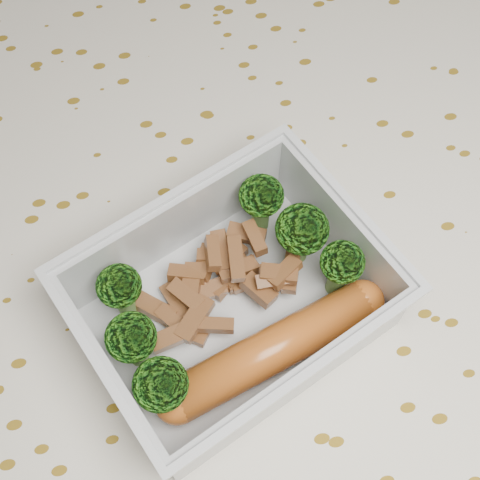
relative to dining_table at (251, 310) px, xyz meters
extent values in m
plane|color=olive|center=(0.00, 0.00, -0.67)|extent=(4.00, 4.00, 0.00)
cube|color=brown|center=(0.00, 0.00, 0.06)|extent=(1.40, 0.90, 0.04)
cube|color=silver|center=(0.00, 0.00, 0.09)|extent=(1.46, 0.96, 0.01)
cube|color=silver|center=(-0.02, -0.04, 0.09)|extent=(0.21, 0.18, 0.00)
cube|color=silver|center=(-0.05, 0.02, 0.12)|extent=(0.16, 0.07, 0.06)
cube|color=silver|center=(0.00, -0.09, 0.12)|extent=(0.16, 0.07, 0.06)
cube|color=silver|center=(0.05, 0.00, 0.12)|extent=(0.05, 0.11, 0.06)
cube|color=silver|center=(-0.10, -0.07, 0.12)|extent=(0.05, 0.11, 0.06)
cube|color=silver|center=(-0.05, 0.03, 0.15)|extent=(0.17, 0.07, 0.00)
cube|color=silver|center=(0.00, -0.10, 0.15)|extent=(0.17, 0.07, 0.00)
cube|color=silver|center=(0.06, 0.00, 0.15)|extent=(0.05, 0.12, 0.00)
cube|color=silver|center=(-0.10, -0.07, 0.15)|extent=(0.05, 0.12, 0.00)
cylinder|color=#608C3F|center=(-0.09, -0.02, 0.11)|extent=(0.02, 0.02, 0.03)
ellipsoid|color=#337C13|center=(-0.09, -0.02, 0.13)|extent=(0.03, 0.03, 0.02)
cylinder|color=#608C3F|center=(0.01, 0.03, 0.11)|extent=(0.02, 0.02, 0.03)
ellipsoid|color=#337C13|center=(0.01, 0.03, 0.13)|extent=(0.03, 0.03, 0.03)
cylinder|color=#608C3F|center=(-0.09, -0.05, 0.11)|extent=(0.02, 0.02, 0.03)
ellipsoid|color=#337C13|center=(-0.09, -0.05, 0.13)|extent=(0.03, 0.03, 0.03)
cylinder|color=#608C3F|center=(0.03, 0.00, 0.11)|extent=(0.02, 0.02, 0.03)
ellipsoid|color=#337C13|center=(0.03, 0.00, 0.13)|extent=(0.03, 0.03, 0.03)
cylinder|color=#608C3F|center=(-0.07, -0.08, 0.11)|extent=(0.02, 0.02, 0.03)
ellipsoid|color=#337C13|center=(-0.07, -0.08, 0.13)|extent=(0.03, 0.03, 0.03)
cylinder|color=#608C3F|center=(0.05, -0.03, 0.11)|extent=(0.02, 0.02, 0.03)
ellipsoid|color=#337C13|center=(0.05, -0.03, 0.13)|extent=(0.03, 0.03, 0.02)
cube|color=brown|center=(-0.02, 0.00, 0.10)|extent=(0.03, 0.02, 0.01)
cube|color=brown|center=(-0.02, 0.00, 0.11)|extent=(0.03, 0.02, 0.01)
cube|color=brown|center=(-0.05, -0.02, 0.11)|extent=(0.02, 0.03, 0.01)
cube|color=brown|center=(0.00, -0.03, 0.11)|extent=(0.02, 0.03, 0.01)
cube|color=brown|center=(-0.02, 0.00, 0.11)|extent=(0.01, 0.03, 0.01)
cube|color=brown|center=(-0.01, -0.01, 0.10)|extent=(0.03, 0.01, 0.01)
cube|color=brown|center=(-0.01, -0.01, 0.10)|extent=(0.03, 0.02, 0.01)
cube|color=brown|center=(0.01, -0.02, 0.12)|extent=(0.03, 0.02, 0.01)
cube|color=brown|center=(-0.06, -0.03, 0.10)|extent=(0.02, 0.03, 0.01)
cube|color=brown|center=(-0.05, -0.01, 0.11)|extent=(0.03, 0.02, 0.01)
cube|color=brown|center=(-0.03, 0.00, 0.11)|extent=(0.02, 0.03, 0.01)
cube|color=brown|center=(-0.04, -0.04, 0.11)|extent=(0.03, 0.02, 0.01)
cube|color=brown|center=(0.01, -0.03, 0.12)|extent=(0.02, 0.01, 0.01)
cube|color=brown|center=(-0.07, -0.02, 0.10)|extent=(0.03, 0.03, 0.01)
cube|color=brown|center=(-0.05, -0.04, 0.11)|extent=(0.03, 0.03, 0.01)
cube|color=brown|center=(0.02, -0.02, 0.11)|extent=(0.02, 0.03, 0.01)
cube|color=brown|center=(-0.07, -0.05, 0.11)|extent=(0.02, 0.02, 0.01)
cube|color=brown|center=(-0.02, -0.01, 0.10)|extent=(0.03, 0.03, 0.01)
cube|color=brown|center=(-0.01, -0.01, 0.12)|extent=(0.01, 0.03, 0.01)
cube|color=brown|center=(-0.03, 0.00, 0.12)|extent=(0.01, 0.02, 0.01)
cube|color=brown|center=(-0.03, -0.02, 0.10)|extent=(0.02, 0.01, 0.01)
cube|color=brown|center=(-0.01, -0.01, 0.11)|extent=(0.03, 0.01, 0.01)
cube|color=brown|center=(0.01, -0.02, 0.12)|extent=(0.03, 0.02, 0.01)
cube|color=brown|center=(-0.01, -0.01, 0.10)|extent=(0.01, 0.03, 0.01)
cube|color=brown|center=(-0.06, -0.02, 0.10)|extent=(0.02, 0.03, 0.01)
cube|color=brown|center=(-0.01, -0.02, 0.10)|extent=(0.03, 0.01, 0.01)
cube|color=brown|center=(0.00, 0.00, 0.12)|extent=(0.01, 0.02, 0.01)
cube|color=brown|center=(-0.04, -0.01, 0.11)|extent=(0.02, 0.03, 0.01)
cube|color=brown|center=(-0.05, -0.04, 0.10)|extent=(0.03, 0.02, 0.01)
cube|color=brown|center=(0.00, 0.01, 0.11)|extent=(0.03, 0.02, 0.01)
cylinder|color=#AF561B|center=(0.00, -0.07, 0.11)|extent=(0.13, 0.06, 0.03)
sphere|color=#AF561B|center=(0.06, -0.05, 0.11)|extent=(0.03, 0.03, 0.03)
sphere|color=#AF561B|center=(-0.07, -0.09, 0.11)|extent=(0.03, 0.03, 0.03)
camera|label=1|loc=(-0.05, -0.18, 0.50)|focal=50.00mm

